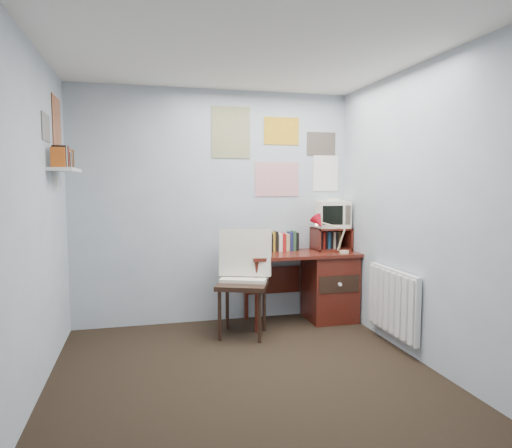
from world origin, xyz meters
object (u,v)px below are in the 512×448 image
(desk_chair, at_px, (243,285))
(crt_tv, at_px, (333,213))
(wall_shelf, at_px, (65,170))
(desk_lamp, at_px, (344,236))
(tv_riser, at_px, (331,239))
(radiator, at_px, (393,302))
(desk, at_px, (324,283))

(desk_chair, bearing_deg, crt_tv, 43.10)
(wall_shelf, bearing_deg, desk_lamp, 4.70)
(desk_lamp, distance_m, tv_riser, 0.27)
(desk_chair, xyz_separation_m, radiator, (1.28, -0.62, -0.09))
(radiator, bearing_deg, wall_shelf, 169.11)
(desk, relative_size, radiator, 1.50)
(desk_chair, height_order, crt_tv, crt_tv)
(desk_lamp, height_order, radiator, desk_lamp)
(desk_lamp, distance_m, radiator, 0.94)
(desk, xyz_separation_m, crt_tv, (0.14, 0.13, 0.77))
(desk_lamp, xyz_separation_m, tv_riser, (-0.04, 0.27, -0.06))
(desk_lamp, relative_size, wall_shelf, 0.58)
(crt_tv, distance_m, wall_shelf, 2.80)
(desk_chair, distance_m, desk_lamp, 1.24)
(desk_lamp, relative_size, tv_riser, 0.90)
(tv_riser, height_order, radiator, tv_riser)
(tv_riser, xyz_separation_m, radiator, (0.17, -1.04, -0.47))
(desk_chair, height_order, radiator, desk_chair)
(desk_lamp, height_order, tv_riser, desk_lamp)
(desk, height_order, desk_lamp, desk_lamp)
(desk_chair, distance_m, radiator, 1.43)
(desk_chair, relative_size, wall_shelf, 1.64)
(desk_chair, bearing_deg, radiator, -3.94)
(crt_tv, height_order, wall_shelf, wall_shelf)
(desk_chair, bearing_deg, desk, 39.15)
(desk, relative_size, wall_shelf, 1.94)
(crt_tv, bearing_deg, desk_lamp, -78.64)
(desk_chair, xyz_separation_m, crt_tv, (1.13, 0.44, 0.66))
(desk, bearing_deg, wall_shelf, -171.60)
(crt_tv, height_order, radiator, crt_tv)
(radiator, height_order, wall_shelf, wall_shelf)
(radiator, bearing_deg, desk_chair, 153.98)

